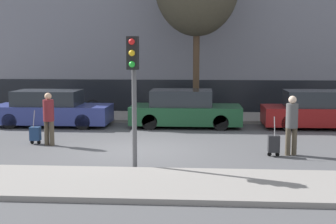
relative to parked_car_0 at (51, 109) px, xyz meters
name	(u,v)px	position (x,y,z in m)	size (l,w,h in m)	color
ground_plane	(135,151)	(4.02, -4.49, -0.67)	(80.00, 80.00, 0.00)	#4C4C4F
sidewalk_near	(111,183)	(4.02, -8.24, -0.61)	(28.00, 2.50, 0.12)	gray
sidewalk_far	(157,117)	(4.02, 2.51, -0.61)	(28.00, 3.00, 0.12)	gray
parked_car_0	(51,109)	(0.00, 0.00, 0.00)	(4.62, 1.84, 1.43)	navy
parked_car_1	(185,110)	(5.33, 0.19, 0.01)	(4.35, 1.89, 1.47)	#194728
parked_car_2	(321,111)	(10.64, 0.20, 0.01)	(4.55, 1.79, 1.47)	maroon
pedestrian_left	(49,116)	(1.19, -3.90, 0.28)	(0.34, 0.34, 1.68)	#4C4233
trolley_left	(35,134)	(0.67, -3.72, -0.33)	(0.34, 0.29, 1.10)	navy
pedestrian_right	(292,122)	(8.58, -4.80, 0.31)	(0.34, 0.34, 1.72)	#4C4233
trolley_right	(274,144)	(8.06, -4.98, -0.31)	(0.34, 0.29, 1.14)	#262628
traffic_light	(133,75)	(4.33, -6.86, 1.72)	(0.28, 0.47, 3.32)	#515154
parked_bicycle	(81,107)	(0.63, 2.25, -0.18)	(1.77, 0.06, 0.96)	black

